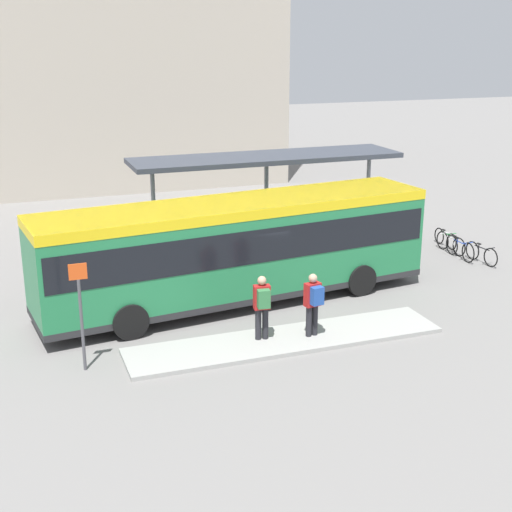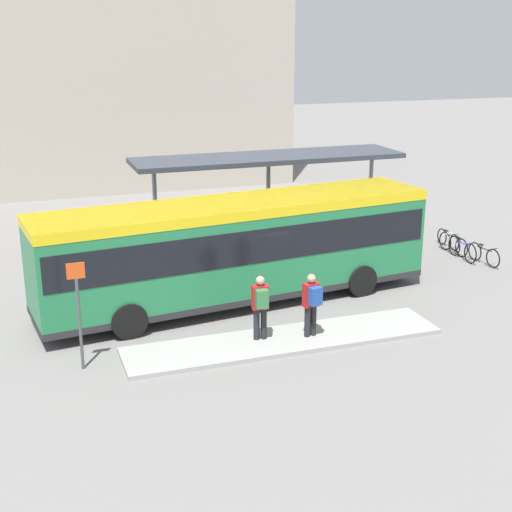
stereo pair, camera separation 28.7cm
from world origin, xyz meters
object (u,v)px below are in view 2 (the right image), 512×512
Objects in this scene: city_bus at (237,244)px; bicycle_black at (484,255)px; potted_planter_near_shelter at (263,249)px; bicycle_white at (453,244)px; platform_sign at (79,311)px; bicycle_green at (448,239)px; pedestrian_companion at (312,301)px; bicycle_blue at (462,249)px; pedestrian_waiting at (261,304)px.

city_bus is 9.83m from bicycle_black.
city_bus is at bearing -122.30° from potted_planter_near_shelter.
platform_sign is at bearing 106.51° from bicycle_white.
city_bus is at bearing -70.90° from bicycle_green.
pedestrian_companion is 0.99× the size of bicycle_blue.
bicycle_blue is (9.64, 4.68, -0.76)m from pedestrian_waiting.
pedestrian_waiting is at bearing -103.43° from city_bus.
potted_planter_near_shelter reaches higher than bicycle_green.
bicycle_green is at bearing -50.86° from pedestrian_waiting.
pedestrian_waiting reaches higher than pedestrian_companion.
potted_planter_near_shelter is (-7.74, 0.03, 0.36)m from bicycle_green.
platform_sign is (-14.78, -3.90, 1.20)m from bicycle_black.
bicycle_black is at bearing 14.78° from platform_sign.
bicycle_black is 0.59× the size of platform_sign.
bicycle_white reaches higher than bicycle_black.
bicycle_blue is (9.27, 1.51, -1.50)m from city_bus.
platform_sign is (-4.73, 0.03, 0.40)m from pedestrian_waiting.
city_bus reaches higher than bicycle_green.
city_bus is at bearing 31.66° from platform_sign.
pedestrian_waiting is (-0.37, -3.17, -0.74)m from city_bus.
potted_planter_near_shelter is 0.47× the size of platform_sign.
city_bus reaches higher than platform_sign.
pedestrian_waiting is 0.64× the size of platform_sign.
city_bus is 9.78m from bicycle_white.
pedestrian_companion is at bearing -51.56° from bicycle_green.
pedestrian_waiting is 1.41m from pedestrian_companion.
pedestrian_companion is 9.65m from bicycle_black.
pedestrian_companion is 10.15m from bicycle_white.
platform_sign is (-7.02, -6.19, 0.86)m from potted_planter_near_shelter.
platform_sign is at bearing -138.61° from potted_planter_near_shelter.
platform_sign is (-14.76, -6.16, 1.22)m from bicycle_green.
city_bus is 7.04× the size of pedestrian_companion.
bicycle_blue is at bearing -11.81° from potted_planter_near_shelter.
city_bus is at bearing -79.79° from bicycle_blue.
platform_sign is at bearing -155.15° from city_bus.
pedestrian_companion is 0.64× the size of platform_sign.
pedestrian_waiting is at bearing -110.25° from potted_planter_near_shelter.
bicycle_green is at bearing -0.23° from potted_planter_near_shelter.
city_bus is at bearing 0.86° from pedestrian_waiting.
bicycle_blue is at bearing 17.94° from platform_sign.
city_bus reaches higher than bicycle_black.
pedestrian_waiting is at bearing -0.37° from platform_sign.
bicycle_black is 2.26m from bicycle_green.
bicycle_blue is at bearing -12.81° from bicycle_green.
platform_sign reaches higher than pedestrian_waiting.
pedestrian_companion is 10.81m from bicycle_green.
platform_sign is (-5.10, -3.14, -0.34)m from city_bus.
pedestrian_companion is at bearing -2.63° from platform_sign.
bicycle_green is at bearing 10.51° from city_bus.
potted_planter_near_shelter is at bearing -100.84° from bicycle_blue.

